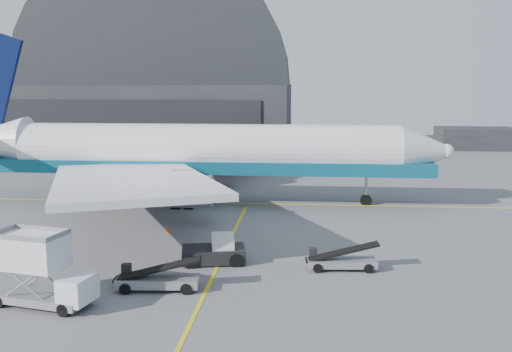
# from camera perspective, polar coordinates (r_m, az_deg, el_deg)

# --- Properties ---
(ground) EXTENTS (200.00, 200.00, 0.00)m
(ground) POSITION_cam_1_polar(r_m,az_deg,el_deg) (40.61, -3.71, -8.71)
(ground) COLOR #565659
(ground) RESTS_ON ground
(taxi_lines) EXTENTS (80.00, 42.12, 0.02)m
(taxi_lines) POSITION_cam_1_polar(r_m,az_deg,el_deg) (52.68, -1.65, -4.42)
(taxi_lines) COLOR yellow
(taxi_lines) RESTS_ON ground
(hangar) EXTENTS (50.00, 28.30, 28.00)m
(hangar) POSITION_cam_1_polar(r_m,az_deg,el_deg) (106.83, -10.30, 7.65)
(hangar) COLOR black
(hangar) RESTS_ON ground
(distant_bldg_a) EXTENTS (14.00, 8.00, 4.00)m
(distant_bldg_a) POSITION_cam_1_polar(r_m,az_deg,el_deg) (115.41, 21.07, 2.54)
(distant_bldg_a) COLOR black
(distant_bldg_a) RESTS_ON ground
(airliner) EXTENTS (54.51, 52.86, 19.13)m
(airliner) POSITION_cam_1_polar(r_m,az_deg,el_deg) (60.09, -6.83, 2.43)
(airliner) COLOR white
(airliner) RESTS_ON ground
(catering_truck) EXTENTS (6.26, 3.39, 4.08)m
(catering_truck) POSITION_cam_1_polar(r_m,az_deg,el_deg) (34.89, -20.84, -8.84)
(catering_truck) COLOR gray
(catering_truck) RESTS_ON ground
(pushback_tug) EXTENTS (4.76, 3.29, 2.03)m
(pushback_tug) POSITION_cam_1_polar(r_m,az_deg,el_deg) (40.62, -4.09, -7.58)
(pushback_tug) COLOR black
(pushback_tug) RESTS_ON ground
(belt_loader_a) EXTENTS (5.44, 2.23, 2.05)m
(belt_loader_a) POSITION_cam_1_polar(r_m,az_deg,el_deg) (36.04, -9.88, -10.16)
(belt_loader_a) COLOR gray
(belt_loader_a) RESTS_ON ground
(belt_loader_b) EXTENTS (5.02, 2.02, 1.89)m
(belt_loader_b) POSITION_cam_1_polar(r_m,az_deg,el_deg) (39.58, 8.48, -8.39)
(belt_loader_b) COLOR gray
(belt_loader_b) RESTS_ON ground
(traffic_cone) EXTENTS (0.38, 0.38, 0.54)m
(traffic_cone) POSITION_cam_1_polar(r_m,az_deg,el_deg) (48.88, -8.84, -5.34)
(traffic_cone) COLOR #F14907
(traffic_cone) RESTS_ON ground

